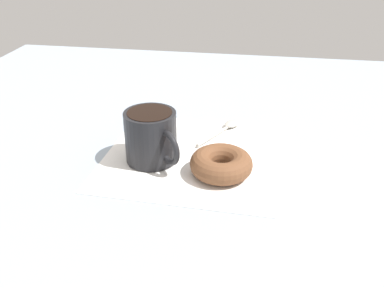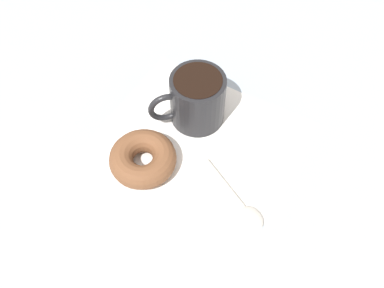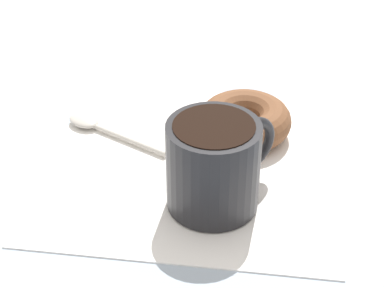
{
  "view_description": "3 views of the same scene",
  "coord_description": "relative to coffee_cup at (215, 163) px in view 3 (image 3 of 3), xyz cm",
  "views": [
    {
      "loc": [
        -12.83,
        61.2,
        34.95
      ],
      "look_at": [
        -2.61,
        0.63,
        2.3
      ],
      "focal_mm": 40.0,
      "sensor_mm": 36.0,
      "label": 1
    },
    {
      "loc": [
        -32.74,
        -15.8,
        52.97
      ],
      "look_at": [
        -2.61,
        0.63,
        2.3
      ],
      "focal_mm": 40.0,
      "sensor_mm": 36.0,
      "label": 2
    },
    {
      "loc": [
        48.28,
        5.59,
        37.37
      ],
      "look_at": [
        -2.61,
        0.63,
        2.3
      ],
      "focal_mm": 60.0,
      "sensor_mm": 36.0,
      "label": 3
    }
  ],
  "objects": [
    {
      "name": "ground_plane",
      "position": [
        -3.45,
        -3.22,
        -5.58
      ],
      "size": [
        120.0,
        120.0,
        2.0
      ],
      "primitive_type": "cube",
      "color": "#99A8B7"
    },
    {
      "name": "napkin",
      "position": [
        -6.06,
        -2.58,
        -4.43
      ],
      "size": [
        29.18,
        29.18,
        0.3
      ],
      "primitive_type": "cube",
      "rotation": [
        0.0,
        0.0,
        -0.04
      ],
      "color": "white",
      "rests_on": "ground_plane"
    },
    {
      "name": "coffee_cup",
      "position": [
        0.0,
        0.0,
        0.0
      ],
      "size": [
        9.52,
        9.64,
        8.27
      ],
      "color": "black",
      "rests_on": "napkin"
    },
    {
      "name": "donut",
      "position": [
        -11.37,
        2.41,
        -2.57
      ],
      "size": [
        9.56,
        9.56,
        3.4
      ],
      "primitive_type": "torus",
      "color": "brown",
      "rests_on": "napkin"
    },
    {
      "name": "spoon",
      "position": [
        -10.8,
        -13.27,
        -3.87
      ],
      "size": [
        7.24,
        11.72,
        0.9
      ],
      "color": "#B7B2A8",
      "rests_on": "napkin"
    }
  ]
}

